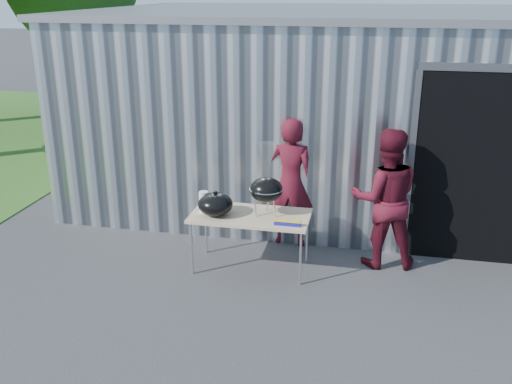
% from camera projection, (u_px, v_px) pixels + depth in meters
% --- Properties ---
extents(ground, '(80.00, 80.00, 0.00)m').
position_uv_depth(ground, '(226.00, 300.00, 6.68)').
color(ground, '#323235').
extents(building, '(8.20, 6.20, 3.10)m').
position_uv_depth(building, '(339.00, 100.00, 10.20)').
color(building, silver).
rests_on(building, ground).
extents(folding_table, '(1.50, 0.75, 0.75)m').
position_uv_depth(folding_table, '(250.00, 217.00, 7.21)').
color(folding_table, tan).
rests_on(folding_table, ground).
extents(kettle_grill, '(0.42, 0.42, 0.93)m').
position_uv_depth(kettle_grill, '(266.00, 183.00, 7.05)').
color(kettle_grill, black).
rests_on(kettle_grill, folding_table).
extents(grill_lid, '(0.44, 0.44, 0.32)m').
position_uv_depth(grill_lid, '(215.00, 204.00, 7.14)').
color(grill_lid, black).
rests_on(grill_lid, folding_table).
extents(paper_towels, '(0.12, 0.12, 0.28)m').
position_uv_depth(paper_towels, '(204.00, 202.00, 7.22)').
color(paper_towels, white).
rests_on(paper_towels, folding_table).
extents(white_tub, '(0.20, 0.15, 0.10)m').
position_uv_depth(white_tub, '(213.00, 201.00, 7.50)').
color(white_tub, white).
rests_on(white_tub, folding_table).
extents(foil_box, '(0.32, 0.05, 0.06)m').
position_uv_depth(foil_box, '(287.00, 223.00, 6.86)').
color(foil_box, '#161791').
rests_on(foil_box, folding_table).
extents(person_cook, '(0.70, 0.49, 1.83)m').
position_uv_depth(person_cook, '(291.00, 182.00, 7.87)').
color(person_cook, '#4D0E1B').
rests_on(person_cook, ground).
extents(person_bystander, '(0.99, 0.82, 1.83)m').
position_uv_depth(person_bystander, '(385.00, 199.00, 7.27)').
color(person_bystander, '#4D0E1B').
rests_on(person_bystander, ground).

